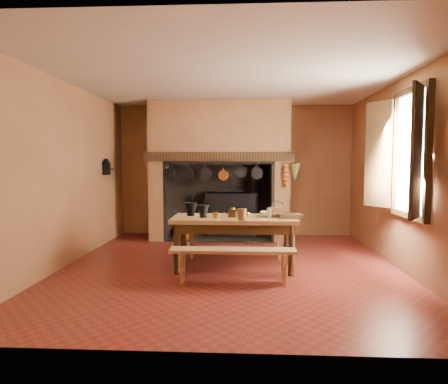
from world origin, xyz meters
The scene contains 28 objects.
floor centered at (0.00, 0.00, 0.00)m, with size 5.50×5.50×0.00m, color maroon.
ceiling centered at (0.00, 0.00, 2.80)m, with size 5.50×5.50×0.00m, color silver.
back_wall centered at (0.00, 2.75, 1.40)m, with size 5.00×0.02×2.80m, color #906039.
wall_left centered at (-2.50, 0.00, 1.40)m, with size 0.02×5.50×2.80m, color #906039.
wall_right centered at (2.50, 0.00, 1.40)m, with size 0.02×5.50×2.80m, color #906039.
wall_front centered at (0.00, -2.75, 1.40)m, with size 5.00×0.02×2.80m, color #906039.
chimney_breast centered at (-0.30, 2.31, 1.81)m, with size 2.95×0.96×2.80m.
iron_range centered at (-0.04, 2.45, 0.48)m, with size 1.12×0.55×1.60m.
hearth_pans centered at (-1.05, 2.22, 0.09)m, with size 0.51×0.62×0.20m.
hanging_pans centered at (-0.34, 1.81, 1.36)m, with size 1.92×0.29×0.27m.
onion_string centered at (1.00, 1.79, 1.33)m, with size 0.12×0.10×0.46m, color #A8551F, non-canonical shape.
herb_bunch centered at (1.18, 1.79, 1.38)m, with size 0.20×0.20×0.35m, color #596731.
window centered at (2.35, -0.40, 1.70)m, with size 0.39×1.75×1.76m.
wall_coffee_mill centered at (-2.42, 1.55, 1.52)m, with size 0.23×0.16×0.31m.
work_table centered at (0.07, -0.15, 0.66)m, with size 1.80×0.80×0.78m.
bench_front centered at (0.07, -0.85, 0.34)m, with size 1.63×0.28×0.46m.
bench_back centered at (0.07, 0.50, 0.37)m, with size 1.76×0.31×0.50m.
mortar_large centered at (-0.59, -0.05, 0.89)m, with size 0.20×0.20×0.34m.
mortar_small centered at (-0.38, -0.24, 0.88)m, with size 0.18×0.18×0.31m.
coffee_grinder centered at (0.04, -0.16, 0.85)m, with size 0.16×0.13×0.18m.
brass_mug_a centered at (-0.19, -0.30, 0.82)m, with size 0.08×0.08×0.09m, color #B58B29.
brass_mug_b centered at (0.04, -0.03, 0.82)m, with size 0.08×0.08×0.09m, color #B58B29.
mixing_bowl centered at (0.59, -0.08, 0.82)m, with size 0.29×0.29×0.07m, color beige.
stoneware_crock centered at (0.18, -0.47, 0.86)m, with size 0.13×0.13×0.16m, color brown.
glass_jar centered at (0.58, -0.19, 0.85)m, with size 0.08×0.08×0.14m, color beige.
wicker_basket centered at (0.70, -0.12, 0.86)m, with size 0.28×0.22×0.24m.
wooden_tray centered at (0.87, -0.24, 0.81)m, with size 0.34×0.25×0.06m, color #322110.
brass_cup centered at (0.24, -0.30, 0.82)m, with size 0.11×0.11×0.09m, color #B58B29.
Camera 1 is at (0.23, -5.94, 1.57)m, focal length 32.00 mm.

